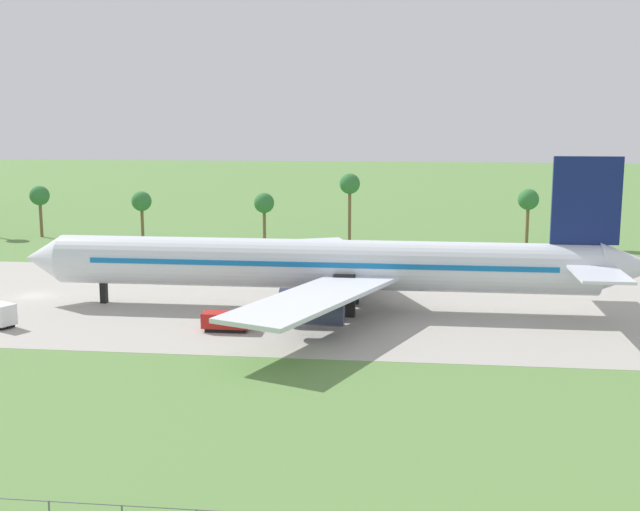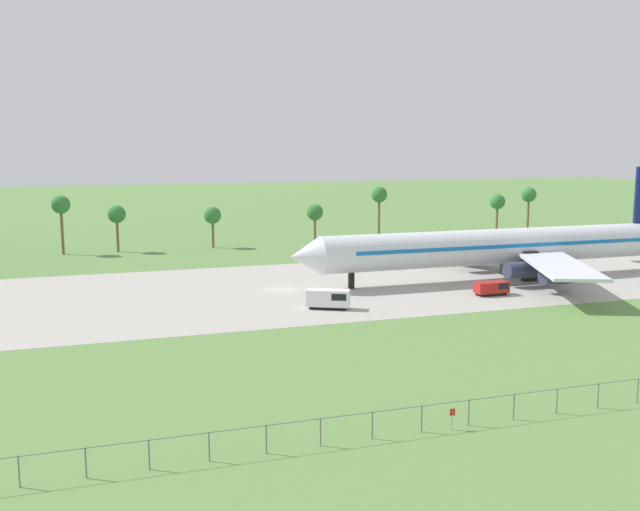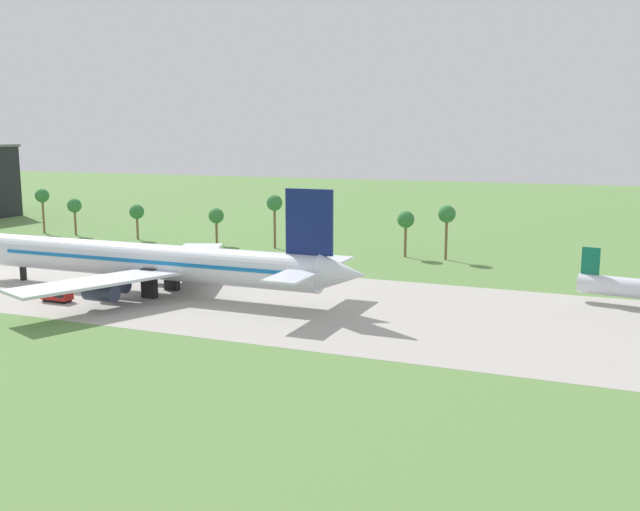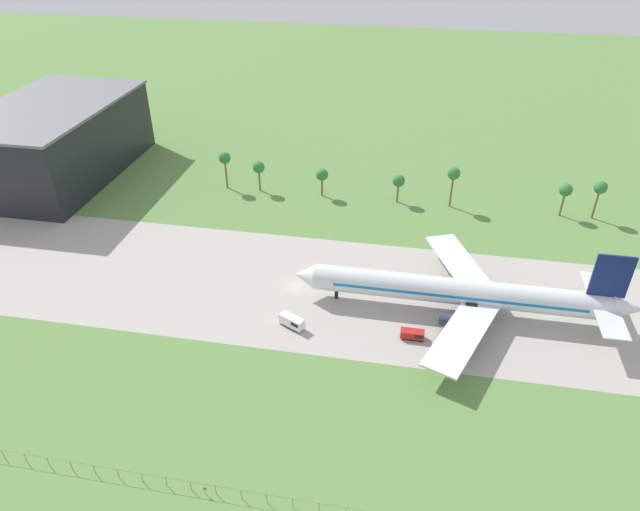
{
  "view_description": "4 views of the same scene",
  "coord_description": "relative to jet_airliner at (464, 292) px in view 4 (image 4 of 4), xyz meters",
  "views": [
    {
      "loc": [
        46.83,
        -92.42,
        22.12
      ],
      "look_at": [
        36.25,
        -2.53,
        6.29
      ],
      "focal_mm": 45.0,
      "sensor_mm": 36.0,
      "label": 1
    },
    {
      "loc": [
        -27.19,
        -100.98,
        21.38
      ],
      "look_at": [
        5.25,
        -2.53,
        5.29
      ],
      "focal_mm": 40.0,
      "sensor_mm": 36.0,
      "label": 2
    },
    {
      "loc": [
        106.3,
        -97.09,
        25.39
      ],
      "look_at": [
        67.25,
        -2.53,
        8.13
      ],
      "focal_mm": 40.0,
      "sensor_mm": 36.0,
      "label": 3
    },
    {
      "loc": [
        25.26,
        -104.57,
        77.96
      ],
      "look_at": [
        5.03,
        5.0,
        6.0
      ],
      "focal_mm": 32.0,
      "sensor_mm": 36.0,
      "label": 4
    }
  ],
  "objects": [
    {
      "name": "ground_plane",
      "position": [
        -37.87,
        2.53,
        -5.24
      ],
      "size": [
        600.0,
        600.0,
        0.0
      ],
      "primitive_type": "plane",
      "color": "#5B8442"
    },
    {
      "name": "taxiway_strip",
      "position": [
        -37.87,
        2.53,
        -5.23
      ],
      "size": [
        320.0,
        44.0,
        0.02
      ],
      "color": "#A8A399",
      "rests_on": "ground_plane"
    },
    {
      "name": "jet_airliner",
      "position": [
        0.0,
        0.0,
        0.0
      ],
      "size": [
        73.64,
        51.59,
        17.78
      ],
      "color": "silver",
      "rests_on": "ground_plane"
    },
    {
      "name": "baggage_tug",
      "position": [
        -10.0,
        -10.8,
        -4.16
      ],
      "size": [
        4.87,
        2.04,
        1.96
      ],
      "color": "black",
      "rests_on": "ground_plane"
    },
    {
      "name": "catering_van",
      "position": [
        -35.17,
        -11.73,
        -3.85
      ],
      "size": [
        5.92,
        4.33,
        2.58
      ],
      "color": "black",
      "rests_on": "ground_plane"
    },
    {
      "name": "perimeter_fence",
      "position": [
        -37.87,
        -52.47,
        -3.79
      ],
      "size": [
        80.1,
        0.1,
        2.1
      ],
      "color": "slate",
      "rests_on": "ground_plane"
    },
    {
      "name": "no_stopping_sign",
      "position": [
        -39.46,
        -52.78,
        -4.19
      ],
      "size": [
        0.44,
        0.08,
        1.68
      ],
      "color": "gray",
      "rests_on": "ground_plane"
    },
    {
      "name": "terminal_building",
      "position": [
        -125.13,
        49.87,
        6.13
      ],
      "size": [
        36.72,
        61.2,
        22.71
      ],
      "color": "black",
      "rests_on": "ground_plane"
    },
    {
      "name": "palm_tree_row",
      "position": [
        -17.56,
        49.63,
        2.99
      ],
      "size": [
        110.4,
        3.6,
        12.2
      ],
      "color": "brown",
      "rests_on": "ground_plane"
    }
  ]
}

